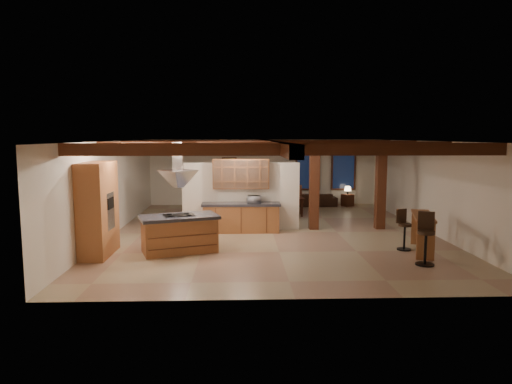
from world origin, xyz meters
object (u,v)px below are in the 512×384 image
sofa (314,200)px  dining_table (277,206)px  kitchen_island (179,233)px  bar_counter (423,227)px

sofa → dining_table: bearing=49.3°
kitchen_island → sofa: kitchen_island is taller
bar_counter → kitchen_island: bearing=178.2°
dining_table → kitchen_island: bearing=-121.5°
sofa → bar_counter: size_ratio=0.98×
kitchen_island → dining_table: 6.31m
kitchen_island → sofa: 9.25m
sofa → bar_counter: 8.21m
kitchen_island → sofa: bearing=58.1°
dining_table → bar_counter: bar_counter is taller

